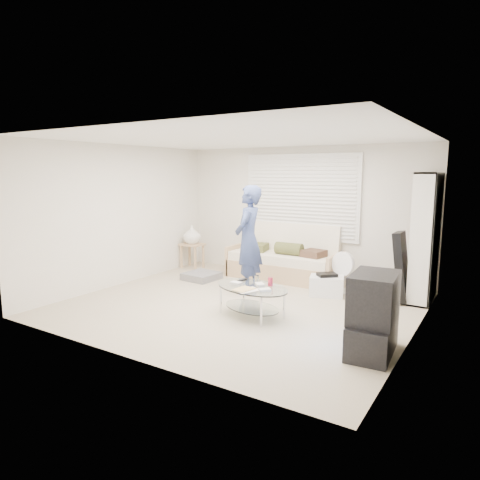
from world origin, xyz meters
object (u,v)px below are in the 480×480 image
Objects in this scene: bookshelf at (425,238)px; futon_sofa at (284,261)px; tv_unit at (373,315)px; coffee_table at (252,292)px.

futon_sofa is at bearing 176.82° from bookshelf.
tv_unit is 0.70× the size of coffee_table.
bookshelf is 1.54× the size of coffee_table.
bookshelf is 2.20× the size of tv_unit.
futon_sofa is at bearing 132.46° from tv_unit.
bookshelf reaches higher than coffee_table.
coffee_table is (-1.90, -2.07, -0.66)m from bookshelf.
bookshelf is at bearing -3.18° from futon_sofa.
futon_sofa is 2.32× the size of tv_unit.
tv_unit reaches higher than coffee_table.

